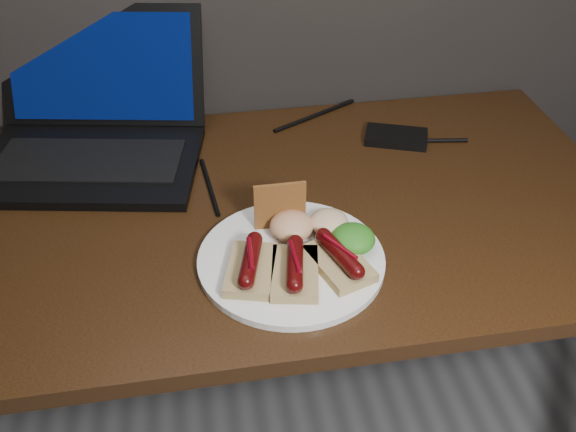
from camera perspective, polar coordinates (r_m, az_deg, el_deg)
The scene contains 12 objects.
desk at distance 1.18m, azimuth -4.35°, elevation -2.78°, with size 1.40×0.70×0.75m.
laptop at distance 1.31m, azimuth -16.89°, elevation 7.43°, with size 0.47×0.43×0.25m.
hard_drive at distance 1.33m, azimuth 9.59°, elevation 6.94°, with size 0.12×0.07×0.02m, color black.
desk_cables at distance 1.26m, azimuth -5.79°, elevation 5.01°, with size 1.01×0.38×0.01m.
plate at distance 1.01m, azimuth 0.28°, elevation -3.89°, with size 0.30×0.30×0.01m, color white.
bread_sausage_left at distance 0.97m, azimuth -3.33°, elevation -4.41°, with size 0.10×0.13×0.04m.
bread_sausage_center at distance 0.96m, azimuth 0.62°, elevation -4.72°, with size 0.09×0.13×0.04m.
bread_sausage_right at distance 0.98m, azimuth 4.57°, elevation -3.81°, with size 0.10×0.13×0.04m.
crispbread at distance 1.04m, azimuth -0.72°, elevation 0.93°, with size 0.09×0.01×0.09m, color #A35F2C.
salad_greens at distance 1.02m, azimuth 5.82°, elevation -2.02°, with size 0.07×0.07×0.04m, color #1B5D12.
salsa_mound at distance 1.04m, azimuth 0.33°, elevation -0.87°, with size 0.07×0.07×0.04m, color #A42C10.
coleslaw_mound at distance 1.05m, azimuth 3.66°, elevation -0.55°, with size 0.06×0.06×0.04m, color beige.
Camera 1 is at (-0.06, 0.48, 1.43)m, focal length 40.00 mm.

